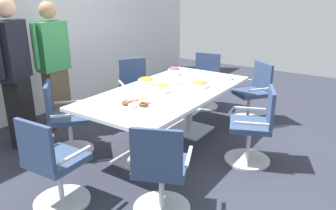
{
  "coord_description": "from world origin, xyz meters",
  "views": [
    {
      "loc": [
        -3.31,
        -2.25,
        1.96
      ],
      "look_at": [
        0.0,
        0.0,
        0.55
      ],
      "focal_mm": 35.4,
      "sensor_mm": 36.0,
      "label": 1
    }
  ],
  "objects_px": {
    "person_standing_1": "(54,64)",
    "plate_stack": "(226,78)",
    "snack_bowl_pretzels": "(199,84)",
    "office_chair_3": "(254,130)",
    "donut_platter": "(136,103)",
    "office_chair_1": "(53,168)",
    "office_chair_5": "(204,84)",
    "snack_bowl_chips_orange": "(146,81)",
    "napkin_pile": "(173,81)",
    "office_chair_4": "(252,96)",
    "office_chair_2": "(160,174)",
    "office_chair_0": "(65,122)",
    "office_chair_6": "(136,91)",
    "snack_bowl_chips_yellow": "(162,88)",
    "snack_bowl_candy_mix": "(174,71)",
    "conference_table": "(168,99)",
    "person_standing_0": "(15,71)"
  },
  "relations": [
    {
      "from": "office_chair_1",
      "to": "office_chair_2",
      "type": "relative_size",
      "value": 1.0
    },
    {
      "from": "office_chair_5",
      "to": "donut_platter",
      "type": "distance_m",
      "value": 2.32
    },
    {
      "from": "office_chair_2",
      "to": "office_chair_6",
      "type": "height_order",
      "value": "same"
    },
    {
      "from": "office_chair_5",
      "to": "snack_bowl_chips_orange",
      "type": "bearing_deg",
      "value": 78.22
    },
    {
      "from": "office_chair_2",
      "to": "snack_bowl_chips_yellow",
      "type": "relative_size",
      "value": 5.11
    },
    {
      "from": "office_chair_4",
      "to": "plate_stack",
      "type": "relative_size",
      "value": 4.79
    },
    {
      "from": "plate_stack",
      "to": "napkin_pile",
      "type": "xyz_separation_m",
      "value": [
        -0.62,
        0.5,
        0.01
      ]
    },
    {
      "from": "office_chair_2",
      "to": "snack_bowl_pretzels",
      "type": "relative_size",
      "value": 3.83
    },
    {
      "from": "office_chair_1",
      "to": "snack_bowl_candy_mix",
      "type": "bearing_deg",
      "value": 92.16
    },
    {
      "from": "snack_bowl_chips_yellow",
      "to": "donut_platter",
      "type": "xyz_separation_m",
      "value": [
        -0.54,
        -0.03,
        -0.04
      ]
    },
    {
      "from": "person_standing_0",
      "to": "office_chair_1",
      "type": "bearing_deg",
      "value": 39.95
    },
    {
      "from": "conference_table",
      "to": "office_chair_0",
      "type": "relative_size",
      "value": 2.64
    },
    {
      "from": "office_chair_4",
      "to": "snack_bowl_pretzels",
      "type": "xyz_separation_m",
      "value": [
        -1.08,
        0.35,
        0.39
      ]
    },
    {
      "from": "person_standing_0",
      "to": "snack_bowl_chips_orange",
      "type": "distance_m",
      "value": 1.64
    },
    {
      "from": "snack_bowl_chips_yellow",
      "to": "office_chair_4",
      "type": "bearing_deg",
      "value": -21.71
    },
    {
      "from": "person_standing_1",
      "to": "snack_bowl_chips_orange",
      "type": "bearing_deg",
      "value": 107.98
    },
    {
      "from": "office_chair_6",
      "to": "snack_bowl_chips_orange",
      "type": "height_order",
      "value": "office_chair_6"
    },
    {
      "from": "office_chair_0",
      "to": "plate_stack",
      "type": "relative_size",
      "value": 4.79
    },
    {
      "from": "snack_bowl_chips_yellow",
      "to": "office_chair_1",
      "type": "bearing_deg",
      "value": 175.69
    },
    {
      "from": "conference_table",
      "to": "office_chair_0",
      "type": "bearing_deg",
      "value": 133.91
    },
    {
      "from": "office_chair_2",
      "to": "donut_platter",
      "type": "height_order",
      "value": "office_chair_2"
    },
    {
      "from": "office_chair_3",
      "to": "snack_bowl_chips_yellow",
      "type": "relative_size",
      "value": 5.11
    },
    {
      "from": "office_chair_6",
      "to": "person_standing_0",
      "type": "relative_size",
      "value": 0.48
    },
    {
      "from": "office_chair_3",
      "to": "person_standing_0",
      "type": "bearing_deg",
      "value": 92.56
    },
    {
      "from": "snack_bowl_pretzels",
      "to": "napkin_pile",
      "type": "bearing_deg",
      "value": 97.51
    },
    {
      "from": "conference_table",
      "to": "snack_bowl_chips_orange",
      "type": "distance_m",
      "value": 0.44
    },
    {
      "from": "office_chair_2",
      "to": "office_chair_5",
      "type": "height_order",
      "value": "same"
    },
    {
      "from": "person_standing_1",
      "to": "plate_stack",
      "type": "relative_size",
      "value": 9.51
    },
    {
      "from": "office_chair_1",
      "to": "plate_stack",
      "type": "bearing_deg",
      "value": 75.21
    },
    {
      "from": "person_standing_1",
      "to": "snack_bowl_candy_mix",
      "type": "relative_size",
      "value": 9.7
    },
    {
      "from": "office_chair_4",
      "to": "office_chair_2",
      "type": "bearing_deg",
      "value": 129.71
    },
    {
      "from": "snack_bowl_chips_orange",
      "to": "napkin_pile",
      "type": "distance_m",
      "value": 0.36
    },
    {
      "from": "office_chair_3",
      "to": "person_standing_1",
      "type": "distance_m",
      "value": 2.9
    },
    {
      "from": "office_chair_0",
      "to": "office_chair_4",
      "type": "relative_size",
      "value": 1.0
    },
    {
      "from": "office_chair_4",
      "to": "plate_stack",
      "type": "height_order",
      "value": "office_chair_4"
    },
    {
      "from": "snack_bowl_chips_yellow",
      "to": "plate_stack",
      "type": "bearing_deg",
      "value": -20.95
    },
    {
      "from": "office_chair_5",
      "to": "person_standing_0",
      "type": "xyz_separation_m",
      "value": [
        -2.69,
        1.22,
        0.59
      ]
    },
    {
      "from": "office_chair_1",
      "to": "snack_bowl_pretzels",
      "type": "height_order",
      "value": "office_chair_1"
    },
    {
      "from": "person_standing_0",
      "to": "snack_bowl_candy_mix",
      "type": "relative_size",
      "value": 10.1
    },
    {
      "from": "snack_bowl_chips_orange",
      "to": "office_chair_6",
      "type": "bearing_deg",
      "value": 49.94
    },
    {
      "from": "office_chair_0",
      "to": "office_chair_2",
      "type": "height_order",
      "value": "same"
    },
    {
      "from": "snack_bowl_chips_yellow",
      "to": "snack_bowl_chips_orange",
      "type": "relative_size",
      "value": 0.84
    },
    {
      "from": "office_chair_5",
      "to": "snack_bowl_candy_mix",
      "type": "bearing_deg",
      "value": 78.38
    },
    {
      "from": "office_chair_1",
      "to": "office_chair_3",
      "type": "distance_m",
      "value": 2.24
    },
    {
      "from": "person_standing_1",
      "to": "donut_platter",
      "type": "xyz_separation_m",
      "value": [
        -0.25,
        -1.71,
        -0.18
      ]
    },
    {
      "from": "office_chair_3",
      "to": "office_chair_5",
      "type": "height_order",
      "value": "same"
    },
    {
      "from": "snack_bowl_pretzels",
      "to": "office_chair_3",
      "type": "bearing_deg",
      "value": -100.84
    },
    {
      "from": "office_chair_2",
      "to": "snack_bowl_chips_orange",
      "type": "distance_m",
      "value": 1.79
    },
    {
      "from": "snack_bowl_chips_yellow",
      "to": "plate_stack",
      "type": "distance_m",
      "value": 1.1
    },
    {
      "from": "person_standing_0",
      "to": "person_standing_1",
      "type": "distance_m",
      "value": 0.69
    }
  ]
}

